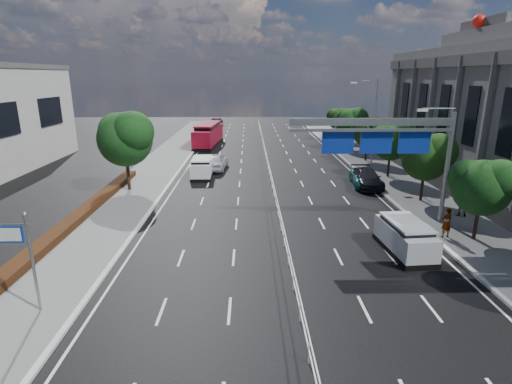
{
  "coord_description": "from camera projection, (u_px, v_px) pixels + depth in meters",
  "views": [
    {
      "loc": [
        -1.98,
        -14.44,
        9.32
      ],
      "look_at": [
        -1.53,
        9.22,
        2.4
      ],
      "focal_mm": 28.0,
      "sensor_mm": 36.0,
      "label": 1
    }
  ],
  "objects": [
    {
      "name": "white_minivan",
      "position": [
        202.0,
        168.0,
        37.85
      ],
      "size": [
        1.94,
        4.33,
        1.86
      ],
      "rotation": [
        0.0,
        0.0,
        0.02
      ],
      "color": "black",
      "rests_on": "ground"
    },
    {
      "name": "near_car_silver",
      "position": [
        216.0,
        161.0,
        40.94
      ],
      "size": [
        2.52,
        5.19,
        1.71
      ],
      "primitive_type": "imported",
      "rotation": [
        0.0,
        0.0,
        3.04
      ],
      "color": "#B8BBC1",
      "rests_on": "ground"
    },
    {
      "name": "far_tree_g",
      "position": [
        351.0,
        121.0,
        51.14
      ],
      "size": [
        3.96,
        3.69,
        5.45
      ],
      "color": "black",
      "rests_on": "ground"
    },
    {
      "name": "pedestrian_a",
      "position": [
        446.0,
        223.0,
        23.34
      ],
      "size": [
        0.73,
        0.56,
        1.8
      ],
      "primitive_type": "imported",
      "rotation": [
        0.0,
        0.0,
        3.36
      ],
      "color": "gray",
      "rests_on": "sidewalk_far"
    },
    {
      "name": "streetlight_far",
      "position": [
        372.0,
        118.0,
        40.19
      ],
      "size": [
        2.78,
        2.4,
        9.0
      ],
      "color": "gray",
      "rests_on": "ground"
    },
    {
      "name": "silver_minivan",
      "position": [
        405.0,
        237.0,
        21.63
      ],
      "size": [
        2.18,
        4.49,
        1.81
      ],
      "rotation": [
        0.0,
        0.0,
        0.08
      ],
      "color": "black",
      "rests_on": "ground"
    },
    {
      "name": "far_tree_d",
      "position": [
        427.0,
        155.0,
        29.57
      ],
      "size": [
        3.85,
        3.59,
        5.34
      ],
      "color": "black",
      "rests_on": "ground"
    },
    {
      "name": "median_fence",
      "position": [
        269.0,
        172.0,
        37.95
      ],
      "size": [
        0.05,
        85.0,
        1.02
      ],
      "color": "silver",
      "rests_on": "ground"
    },
    {
      "name": "far_tree_e",
      "position": [
        392.0,
        141.0,
        36.8
      ],
      "size": [
        3.63,
        3.38,
        5.13
      ],
      "color": "black",
      "rests_on": "ground"
    },
    {
      "name": "hedge_near",
      "position": [
        34.0,
        253.0,
        20.96
      ],
      "size": [
        1.0,
        36.0,
        0.44
      ],
      "primitive_type": "cube",
      "color": "black",
      "rests_on": "sidewalk_near"
    },
    {
      "name": "sidewalk_near",
      "position": [
        16.0,
        311.0,
        16.28
      ],
      "size": [
        5.0,
        140.0,
        0.14
      ],
      "primitive_type": "cube",
      "color": "slate",
      "rests_on": "ground"
    },
    {
      "name": "overhead_gantry",
      "position": [
        389.0,
        138.0,
        24.7
      ],
      "size": [
        10.24,
        0.38,
        7.45
      ],
      "color": "gray",
      "rests_on": "ground"
    },
    {
      "name": "kerb_far",
      "position": [
        512.0,
        306.0,
        16.65
      ],
      "size": [
        0.25,
        140.0,
        0.15
      ],
      "primitive_type": "cube",
      "color": "silver",
      "rests_on": "ground"
    },
    {
      "name": "red_bus",
      "position": [
        208.0,
        134.0,
        54.65
      ],
      "size": [
        3.42,
        10.51,
        3.08
      ],
      "rotation": [
        0.0,
        0.0,
        -0.09
      ],
      "color": "black",
      "rests_on": "ground"
    },
    {
      "name": "far_tree_c",
      "position": [
        483.0,
        184.0,
        22.45
      ],
      "size": [
        3.52,
        3.28,
        4.94
      ],
      "color": "black",
      "rests_on": "ground"
    },
    {
      "name": "ground",
      "position": [
        297.0,
        310.0,
        16.51
      ],
      "size": [
        160.0,
        160.0,
        0.0
      ],
      "primitive_type": "plane",
      "color": "black",
      "rests_on": "ground"
    },
    {
      "name": "near_tree_back",
      "position": [
        125.0,
        136.0,
        32.24
      ],
      "size": [
        4.84,
        4.51,
        6.69
      ],
      "color": "black",
      "rests_on": "ground"
    },
    {
      "name": "parked_car_dark",
      "position": [
        367.0,
        178.0,
        34.68
      ],
      "size": [
        2.25,
        5.23,
        1.5
      ],
      "primitive_type": "imported",
      "rotation": [
        0.0,
        0.0,
        -0.03
      ],
      "color": "black",
      "rests_on": "ground"
    },
    {
      "name": "far_tree_h",
      "position": [
        338.0,
        117.0,
        58.43
      ],
      "size": [
        3.41,
        3.18,
        4.91
      ],
      "color": "black",
      "rests_on": "ground"
    },
    {
      "name": "near_car_dark",
      "position": [
        217.0,
        122.0,
        75.86
      ],
      "size": [
        2.07,
        4.81,
        1.54
      ],
      "primitive_type": "imported",
      "rotation": [
        0.0,
        0.0,
        3.05
      ],
      "color": "black",
      "rests_on": "ground"
    },
    {
      "name": "far_tree_f",
      "position": [
        368.0,
        130.0,
        44.02
      ],
      "size": [
        3.52,
        3.28,
        5.02
      ],
      "color": "black",
      "rests_on": "ground"
    },
    {
      "name": "toilet_sign",
      "position": [
        18.0,
        246.0,
        15.48
      ],
      "size": [
        1.62,
        0.18,
        4.34
      ],
      "color": "gray",
      "rests_on": "ground"
    },
    {
      "name": "parked_car_teal",
      "position": [
        366.0,
        178.0,
        34.89
      ],
      "size": [
        2.78,
        5.16,
        1.38
      ],
      "primitive_type": "imported",
      "rotation": [
        0.0,
        0.0,
        -0.1
      ],
      "color": "#1A7874",
      "rests_on": "ground"
    },
    {
      "name": "kerb_near",
      "position": [
        78.0,
        311.0,
        16.32
      ],
      "size": [
        0.25,
        140.0,
        0.15
      ],
      "primitive_type": "cube",
      "color": "silver",
      "rests_on": "ground"
    },
    {
      "name": "pedestrian_b",
      "position": [
        461.0,
        204.0,
        26.99
      ],
      "size": [
        0.98,
        0.87,
        1.67
      ],
      "primitive_type": "imported",
      "rotation": [
        0.0,
        0.0,
        2.79
      ],
      "color": "gray",
      "rests_on": "sidewalk_far"
    }
  ]
}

